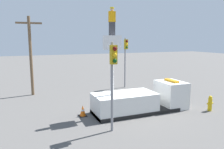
{
  "coord_description": "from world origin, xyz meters",
  "views": [
    {
      "loc": [
        -7.2,
        -13.09,
        5.09
      ],
      "look_at": [
        -2.28,
        -1.17,
        3.0
      ],
      "focal_mm": 35.0,
      "sensor_mm": 36.0,
      "label": 1
    }
  ],
  "objects": [
    {
      "name": "utility_pole",
      "position": [
        -6.47,
        7.88,
        3.86
      ],
      "size": [
        2.2,
        0.26,
        7.1
      ],
      "color": "brown",
      "rests_on": "ground"
    },
    {
      "name": "traffic_light_across",
      "position": [
        2.79,
        7.38,
        3.7
      ],
      "size": [
        0.34,
        0.57,
        5.22
      ],
      "color": "gray",
      "rests_on": "ground"
    },
    {
      "name": "traffic_cone_rear",
      "position": [
        -3.67,
        0.59,
        0.36
      ],
      "size": [
        0.5,
        0.5,
        0.75
      ],
      "color": "black",
      "rests_on": "ground"
    },
    {
      "name": "traffic_light_pole",
      "position": [
        -2.77,
        -2.49,
        3.5
      ],
      "size": [
        0.34,
        0.57,
        4.94
      ],
      "color": "gray",
      "rests_on": "ground"
    },
    {
      "name": "ground_plane",
      "position": [
        0.0,
        0.0,
        0.0
      ],
      "size": [
        120.0,
        120.0,
        0.0
      ],
      "primitive_type": "plane",
      "color": "#565451"
    },
    {
      "name": "fire_hydrant",
      "position": [
        5.05,
        -1.84,
        0.55
      ],
      "size": [
        0.52,
        0.28,
        1.12
      ],
      "color": "gold",
      "rests_on": "ground"
    },
    {
      "name": "bucket_truck",
      "position": [
        0.38,
        0.0,
        0.86
      ],
      "size": [
        6.91,
        2.27,
        5.33
      ],
      "color": "black",
      "rests_on": "ground"
    },
    {
      "name": "worker",
      "position": [
        -1.79,
        0.0,
        6.21
      ],
      "size": [
        0.4,
        0.26,
        1.75
      ],
      "color": "#38383D",
      "rests_on": "bucket_truck"
    }
  ]
}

